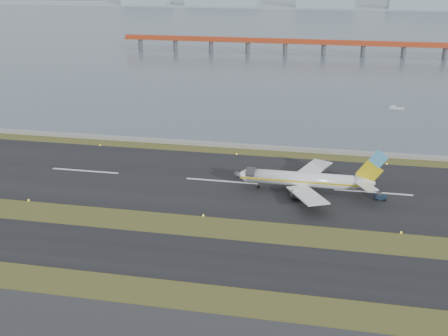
{
  "coord_description": "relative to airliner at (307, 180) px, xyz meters",
  "views": [
    {
      "loc": [
        28.3,
        -109.1,
        57.16
      ],
      "look_at": [
        2.09,
        22.0,
        7.01
      ],
      "focal_mm": 45.0,
      "sensor_mm": 36.0,
      "label": 1
    }
  ],
  "objects": [
    {
      "name": "pushback_tug",
      "position": [
        18.65,
        -1.41,
        -2.57
      ],
      "size": [
        2.99,
        1.91,
        1.84
      ],
      "rotation": [
        0.0,
        0.0,
        0.08
      ],
      "color": "#132235",
      "rests_on": "ground"
    },
    {
      "name": "ground",
      "position": [
        -22.85,
        -27.0,
        -3.46
      ],
      "size": [
        1000.0,
        1000.0,
        0.0
      ],
      "primitive_type": "plane",
      "color": "#3F4D1B",
      "rests_on": "ground"
    },
    {
      "name": "airliner",
      "position": [
        0.0,
        0.0,
        0.0
      ],
      "size": [
        38.52,
        32.89,
        12.8
      ],
      "color": "white",
      "rests_on": "ground"
    },
    {
      "name": "seawall",
      "position": [
        -22.85,
        33.0,
        -2.96
      ],
      "size": [
        1000.0,
        2.5,
        1.0
      ],
      "primitive_type": "cube",
      "color": "gray",
      "rests_on": "ground"
    },
    {
      "name": "red_pier",
      "position": [
        -2.85,
        223.0,
        3.82
      ],
      "size": [
        260.0,
        5.0,
        10.2
      ],
      "color": "#B03E1E",
      "rests_on": "ground"
    },
    {
      "name": "far_shoreline",
      "position": [
        -9.23,
        593.0,
        2.61
      ],
      "size": [
        1400.0,
        80.0,
        60.5
      ],
      "color": "#92A4AD",
      "rests_on": "ground"
    },
    {
      "name": "bay_water",
      "position": [
        -22.85,
        433.0,
        -3.46
      ],
      "size": [
        1400.0,
        800.0,
        1.3
      ],
      "primitive_type": "cube",
      "color": "#4A586A",
      "rests_on": "ground"
    },
    {
      "name": "taxiway_strip",
      "position": [
        -22.85,
        -39.0,
        -3.41
      ],
      "size": [
        1000.0,
        18.0,
        0.1
      ],
      "primitive_type": "cube",
      "color": "black",
      "rests_on": "ground"
    },
    {
      "name": "workboat_near",
      "position": [
        30.33,
        93.34,
        -3.0
      ],
      "size": [
        6.19,
        2.6,
        1.46
      ],
      "rotation": [
        0.0,
        0.0,
        -0.12
      ],
      "color": "silver",
      "rests_on": "ground"
    },
    {
      "name": "runway_strip",
      "position": [
        -22.85,
        3.0,
        -3.41
      ],
      "size": [
        1000.0,
        45.0,
        0.1
      ],
      "primitive_type": "cube",
      "color": "black",
      "rests_on": "ground"
    }
  ]
}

